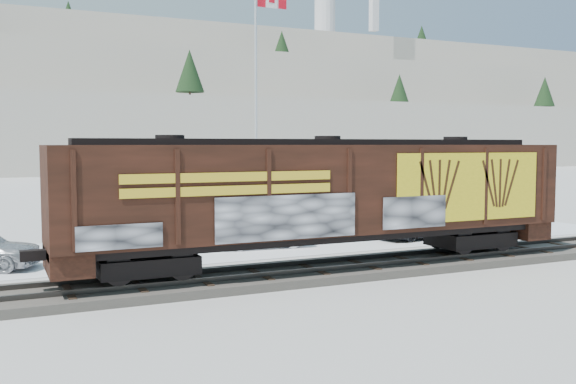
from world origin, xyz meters
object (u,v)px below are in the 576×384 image
hopper_railcar (327,194)px  car_white (263,232)px  car_dark (418,225)px  flagpole (258,136)px

hopper_railcar → car_white: size_ratio=4.50×
car_white → car_dark: 7.93m
flagpole → car_white: (-2.68, -7.10, -4.30)m
hopper_railcar → car_dark: hopper_railcar is taller
car_white → car_dark: bearing=-88.3°
hopper_railcar → flagpole: 13.69m
hopper_railcar → flagpole: size_ratio=1.40×
hopper_railcar → car_white: bearing=89.0°
flagpole → car_white: flagpole is taller
flagpole → car_dark: (5.24, -7.60, -4.32)m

